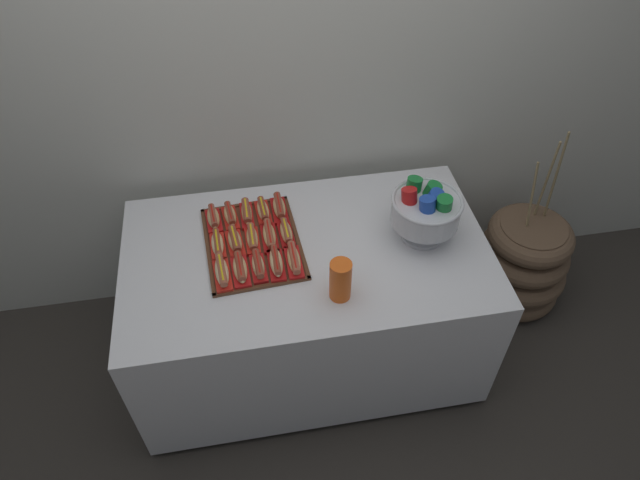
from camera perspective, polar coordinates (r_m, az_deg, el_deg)
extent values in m
plane|color=#38332D|center=(3.03, -1.13, -11.00)|extent=(10.00, 10.00, 0.00)
cube|color=beige|center=(2.57, -3.73, 16.97)|extent=(6.00, 0.10, 2.60)
cube|color=silver|center=(2.70, -1.25, -6.32)|extent=(1.59, 0.92, 0.72)
cylinder|color=black|center=(2.86, -14.03, -17.94)|extent=(0.05, 0.05, 0.04)
cylinder|color=black|center=(2.97, 13.22, -14.01)|extent=(0.05, 0.05, 0.04)
cylinder|color=black|center=(3.23, -14.01, -7.26)|extent=(0.05, 0.05, 0.04)
cylinder|color=black|center=(3.32, 9.44, -4.22)|extent=(0.05, 0.05, 0.04)
cylinder|color=brown|center=(3.24, 19.72, -2.03)|extent=(0.34, 0.34, 0.54)
torus|color=brown|center=(3.38, 18.90, -4.33)|extent=(0.50, 0.50, 0.12)
torus|color=brown|center=(3.29, 19.44, -2.82)|extent=(0.51, 0.51, 0.12)
torus|color=brown|center=(3.19, 20.01, -1.22)|extent=(0.48, 0.48, 0.12)
torus|color=brown|center=(3.10, 20.61, 0.47)|extent=(0.44, 0.44, 0.12)
cylinder|color=#937F56|center=(2.93, 22.81, 5.91)|extent=(0.09, 0.06, 0.56)
cylinder|color=#937F56|center=(2.93, 20.74, 4.27)|extent=(0.04, 0.05, 0.38)
cylinder|color=#937F56|center=(2.95, 22.01, 5.61)|extent=(0.05, 0.06, 0.49)
cube|color=#56331E|center=(2.47, -6.83, -0.34)|extent=(0.44, 0.55, 0.01)
cube|color=#56331E|center=(2.29, -5.88, -4.67)|extent=(0.41, 0.04, 0.01)
cube|color=#56331E|center=(2.65, -7.68, 3.61)|extent=(0.41, 0.04, 0.01)
cube|color=#56331E|center=(2.46, -11.31, -0.99)|extent=(0.05, 0.52, 0.01)
cube|color=#56331E|center=(2.48, -2.41, 0.53)|extent=(0.05, 0.52, 0.01)
cube|color=red|center=(2.34, -9.86, -3.55)|extent=(0.08, 0.19, 0.02)
ellipsoid|color=beige|center=(2.33, -9.93, -3.18)|extent=(0.07, 0.17, 0.04)
cylinder|color=#A8563D|center=(2.32, -9.97, -2.98)|extent=(0.04, 0.17, 0.03)
cylinder|color=yellow|center=(2.31, -10.01, -2.74)|extent=(0.02, 0.14, 0.01)
cube|color=red|center=(2.34, -8.05, -3.25)|extent=(0.08, 0.18, 0.02)
ellipsoid|color=#E0BC7F|center=(2.33, -8.11, -2.87)|extent=(0.06, 0.16, 0.04)
cylinder|color=brown|center=(2.32, -8.14, -2.66)|extent=(0.04, 0.15, 0.03)
cylinder|color=red|center=(2.31, -8.18, -2.41)|extent=(0.02, 0.13, 0.01)
cube|color=red|center=(2.35, -6.24, -2.94)|extent=(0.07, 0.16, 0.02)
ellipsoid|color=beige|center=(2.33, -6.29, -2.59)|extent=(0.06, 0.15, 0.04)
cylinder|color=brown|center=(2.32, -6.31, -2.39)|extent=(0.04, 0.15, 0.03)
cylinder|color=red|center=(2.31, -6.34, -2.16)|extent=(0.01, 0.13, 0.01)
cube|color=#B21414|center=(2.35, -4.44, -2.62)|extent=(0.07, 0.18, 0.02)
ellipsoid|color=beige|center=(2.33, -4.48, -2.23)|extent=(0.05, 0.16, 0.04)
cylinder|color=brown|center=(2.32, -4.49, -2.00)|extent=(0.03, 0.16, 0.03)
cylinder|color=red|center=(2.31, -4.51, -1.80)|extent=(0.01, 0.13, 0.01)
cube|color=red|center=(2.36, -2.65, -2.31)|extent=(0.07, 0.18, 0.02)
ellipsoid|color=tan|center=(2.34, -2.67, -1.97)|extent=(0.05, 0.17, 0.04)
cylinder|color=#A8563D|center=(2.33, -2.68, -1.78)|extent=(0.03, 0.17, 0.03)
cylinder|color=red|center=(2.32, -2.69, -1.55)|extent=(0.01, 0.14, 0.01)
cube|color=red|center=(2.46, -10.30, -0.72)|extent=(0.07, 0.16, 0.02)
ellipsoid|color=beige|center=(2.44, -10.36, -0.39)|extent=(0.06, 0.15, 0.04)
cylinder|color=brown|center=(2.43, -10.40, -0.21)|extent=(0.03, 0.15, 0.03)
cylinder|color=yellow|center=(2.43, -10.44, 0.00)|extent=(0.01, 0.13, 0.01)
cube|color=red|center=(2.46, -8.58, -0.42)|extent=(0.09, 0.17, 0.02)
ellipsoid|color=#E0BC7F|center=(2.44, -8.63, -0.06)|extent=(0.07, 0.16, 0.04)
cylinder|color=brown|center=(2.43, -8.67, 0.14)|extent=(0.05, 0.15, 0.03)
cylinder|color=yellow|center=(2.42, -8.70, 0.39)|extent=(0.02, 0.12, 0.01)
cube|color=red|center=(2.46, -6.86, -0.13)|extent=(0.06, 0.16, 0.02)
ellipsoid|color=#E0BC7F|center=(2.45, -6.89, 0.19)|extent=(0.05, 0.15, 0.04)
cylinder|color=#A8563D|center=(2.44, -6.92, 0.36)|extent=(0.03, 0.15, 0.03)
cylinder|color=yellow|center=(2.43, -6.94, 0.59)|extent=(0.01, 0.13, 0.01)
cube|color=#B21414|center=(2.46, -5.14, 0.16)|extent=(0.07, 0.18, 0.02)
ellipsoid|color=tan|center=(2.45, -5.17, 0.48)|extent=(0.06, 0.17, 0.04)
cylinder|color=#A8563D|center=(2.44, -5.18, 0.66)|extent=(0.03, 0.17, 0.03)
cylinder|color=red|center=(2.43, -5.20, 0.89)|extent=(0.01, 0.14, 0.01)
cube|color=#B21414|center=(2.47, -3.43, 0.45)|extent=(0.07, 0.16, 0.02)
ellipsoid|color=tan|center=(2.46, -3.45, 0.81)|extent=(0.05, 0.15, 0.04)
cylinder|color=#9E4C38|center=(2.45, -3.46, 1.00)|extent=(0.03, 0.14, 0.03)
cylinder|color=yellow|center=(2.44, -3.47, 1.22)|extent=(0.01, 0.12, 0.01)
cube|color=red|center=(2.58, -10.70, 1.86)|extent=(0.08, 0.16, 0.02)
ellipsoid|color=tan|center=(2.56, -10.78, 2.26)|extent=(0.06, 0.14, 0.04)
cylinder|color=#9E4C38|center=(2.55, -10.82, 2.48)|extent=(0.04, 0.14, 0.03)
cylinder|color=red|center=(2.54, -10.85, 2.69)|extent=(0.02, 0.11, 0.01)
cube|color=red|center=(2.58, -9.06, 2.14)|extent=(0.08, 0.16, 0.02)
ellipsoid|color=tan|center=(2.56, -9.12, 2.52)|extent=(0.07, 0.15, 0.04)
cylinder|color=brown|center=(2.55, -9.15, 2.73)|extent=(0.04, 0.14, 0.03)
cylinder|color=red|center=(2.54, -9.18, 2.94)|extent=(0.02, 0.12, 0.01)
cube|color=red|center=(2.58, -7.41, 2.42)|extent=(0.06, 0.17, 0.02)
ellipsoid|color=tan|center=(2.56, -7.46, 2.78)|extent=(0.05, 0.16, 0.04)
cylinder|color=#9E4C38|center=(2.55, -7.48, 2.98)|extent=(0.04, 0.15, 0.03)
cylinder|color=yellow|center=(2.54, -7.52, 3.23)|extent=(0.01, 0.12, 0.01)
cube|color=red|center=(2.58, -5.77, 2.70)|extent=(0.07, 0.17, 0.02)
ellipsoid|color=#E0BC7F|center=(2.57, -5.80, 3.03)|extent=(0.06, 0.15, 0.04)
cylinder|color=brown|center=(2.56, -5.82, 3.21)|extent=(0.04, 0.14, 0.03)
cylinder|color=yellow|center=(2.55, -5.84, 3.43)|extent=(0.02, 0.12, 0.01)
cube|color=#B21414|center=(2.59, -4.14, 2.97)|extent=(0.07, 0.17, 0.02)
ellipsoid|color=tan|center=(2.57, -4.16, 3.35)|extent=(0.06, 0.16, 0.04)
cylinder|color=brown|center=(2.56, -4.18, 3.56)|extent=(0.03, 0.15, 0.03)
cylinder|color=red|center=(2.56, -4.19, 3.80)|extent=(0.01, 0.13, 0.01)
cylinder|color=silver|center=(2.52, 10.25, 0.57)|extent=(0.18, 0.18, 0.02)
cone|color=silver|center=(2.49, 10.39, 1.35)|extent=(0.06, 0.06, 0.08)
cylinder|color=silver|center=(2.43, 10.68, 2.96)|extent=(0.29, 0.29, 0.11)
torus|color=silver|center=(2.39, 10.86, 3.95)|extent=(0.30, 0.30, 0.02)
cylinder|color=#1E47B2|center=(2.40, 11.30, 3.88)|extent=(0.10, 0.11, 0.15)
cylinder|color=#197A33|center=(2.43, 11.07, 4.48)|extent=(0.11, 0.10, 0.14)
cylinder|color=#197A33|center=(2.44, 9.41, 4.93)|extent=(0.08, 0.09, 0.14)
cylinder|color=red|center=(2.38, 9.06, 3.80)|extent=(0.07, 0.10, 0.14)
cylinder|color=#1E47B2|center=(2.35, 10.84, 2.92)|extent=(0.09, 0.10, 0.14)
cylinder|color=#197A33|center=(2.37, 12.42, 3.09)|extent=(0.09, 0.09, 0.13)
cylinder|color=#EA5B19|center=(2.22, 2.06, -4.65)|extent=(0.09, 0.09, 0.12)
cylinder|color=#EA5B19|center=(2.20, 2.08, -4.29)|extent=(0.09, 0.09, 0.12)
cylinder|color=#EA5B19|center=(2.19, 2.09, -3.92)|extent=(0.09, 0.09, 0.12)
cylinder|color=#EA5B19|center=(2.17, 2.11, -3.55)|extent=(0.09, 0.09, 0.12)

